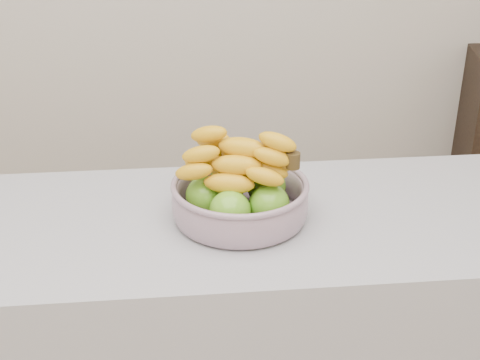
% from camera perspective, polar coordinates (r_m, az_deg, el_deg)
% --- Properties ---
extents(fruit_bowl, '(0.32, 0.32, 0.21)m').
position_cam_1_polar(fruit_bowl, '(1.56, -0.01, -1.18)').
color(fruit_bowl, '#A7B9C8').
rests_on(fruit_bowl, counter).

